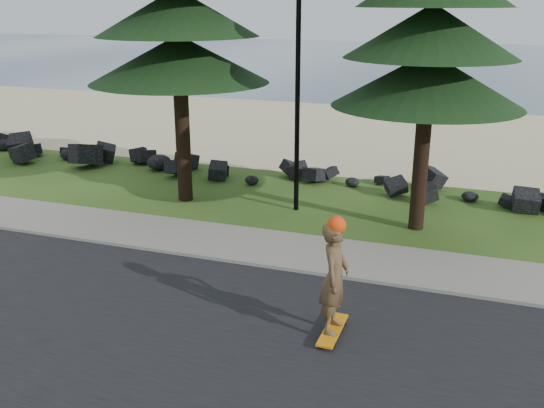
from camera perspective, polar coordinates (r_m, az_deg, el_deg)
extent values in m
plane|color=#2C4917|center=(14.98, -1.30, -4.32)|extent=(160.00, 160.00, 0.00)
cube|color=black|center=(11.33, -9.43, -12.64)|extent=(160.00, 7.00, 0.02)
cube|color=gray|center=(14.19, -2.57, -5.47)|extent=(160.00, 0.20, 0.10)
cube|color=gray|center=(15.14, -1.04, -3.90)|extent=(160.00, 2.00, 0.08)
cube|color=beige|center=(28.45, 8.96, 6.58)|extent=(160.00, 15.00, 0.01)
cube|color=#3A516F|center=(64.37, 15.09, 12.83)|extent=(160.00, 58.00, 0.01)
cylinder|color=black|center=(16.93, 2.45, 12.38)|extent=(0.14, 0.14, 8.00)
cube|color=orange|center=(11.37, 5.73, -11.70)|extent=(0.32, 1.24, 0.04)
imported|color=brown|center=(10.88, 5.91, -6.90)|extent=(0.50, 0.76, 2.07)
sphere|color=#F03F0D|center=(10.49, 6.09, -2.00)|extent=(0.33, 0.33, 0.33)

